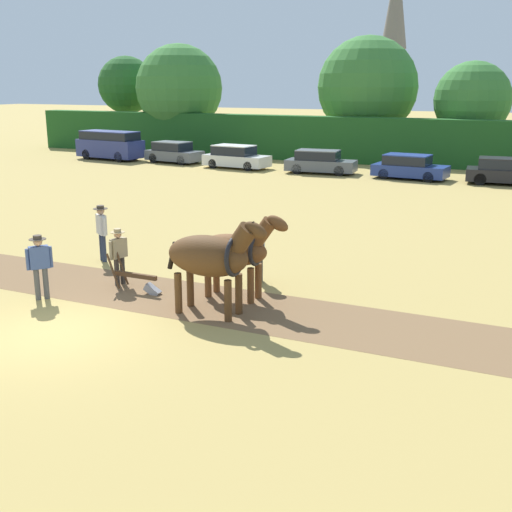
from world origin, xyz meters
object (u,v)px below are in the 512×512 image
at_px(tree_far_left, 127,85).
at_px(farmer_onlooker_left, 40,262).
at_px(plow, 140,281).
at_px(parked_car_center_right, 409,167).
at_px(draft_horse_lead_right, 237,250).
at_px(parked_van, 110,145).
at_px(farmer_at_plow, 119,253).
at_px(tree_left, 179,88).
at_px(parked_car_right, 504,172).
at_px(tree_center, 472,100).
at_px(parked_car_left, 174,153).
at_px(draft_horse_lead_left, 212,256).
at_px(farmer_onlooker_right, 102,228).
at_px(church_spire, 394,36).
at_px(parked_car_center, 320,162).
at_px(parked_car_center_left, 236,157).
at_px(farmer_beside_team, 260,249).
at_px(tree_center_left, 367,87).

bearing_deg(tree_far_left, farmer_onlooker_left, -57.09).
height_order(tree_far_left, plow, tree_far_left).
bearing_deg(parked_car_center_right, farmer_onlooker_left, -94.20).
bearing_deg(draft_horse_lead_right, parked_van, 132.81).
bearing_deg(farmer_at_plow, tree_left, 130.92).
height_order(plow, parked_car_right, parked_car_right).
height_order(draft_horse_lead_right, parked_car_right, draft_horse_lead_right).
xyz_separation_m(tree_center, parked_car_left, (-18.67, -8.57, -3.58)).
height_order(parked_car_left, parked_car_right, parked_car_left).
distance_m(draft_horse_lead_left, farmer_at_plow, 3.67).
height_order(draft_horse_lead_right, plow, draft_horse_lead_right).
bearing_deg(draft_horse_lead_right, farmer_onlooker_right, 164.96).
height_order(church_spire, parked_car_center, church_spire).
relative_size(farmer_onlooker_right, parked_car_center_left, 0.40).
height_order(plow, parked_car_center_right, parked_car_center_right).
relative_size(farmer_onlooker_left, parked_van, 0.33).
xyz_separation_m(draft_horse_lead_left, parked_car_center_left, (-11.92, 24.78, -0.74)).
bearing_deg(farmer_beside_team, parked_van, 123.16).
relative_size(draft_horse_lead_left, parked_car_center_right, 0.63).
bearing_deg(parked_car_center, farmer_at_plow, -89.07).
bearing_deg(parked_car_center_left, farmer_at_plow, -65.72).
bearing_deg(parked_van, parked_car_right, 5.43).
height_order(draft_horse_lead_left, plow, draft_horse_lead_left).
relative_size(farmer_onlooker_right, parked_car_center_right, 0.41).
distance_m(tree_far_left, tree_center, 29.22).
height_order(tree_left, farmer_onlooker_right, tree_left).
xyz_separation_m(tree_center_left, draft_horse_lead_right, (6.12, -33.64, -3.82)).
bearing_deg(parked_car_center, draft_horse_lead_left, -81.49).
height_order(tree_far_left, tree_left, tree_left).
relative_size(draft_horse_lead_left, parked_car_left, 0.66).
height_order(farmer_at_plow, parked_car_center_left, farmer_at_plow).
distance_m(tree_left, parked_car_center, 17.45).
bearing_deg(farmer_onlooker_left, draft_horse_lead_right, 63.69).
xyz_separation_m(parked_car_center_left, parked_car_center_right, (11.36, -0.03, -0.03)).
bearing_deg(tree_center, plow, -96.96).
bearing_deg(tree_center_left, farmer_at_plow, -85.59).
height_order(church_spire, parked_car_center_right, church_spire).
distance_m(draft_horse_lead_left, farmer_onlooker_left, 4.67).
xyz_separation_m(tree_left, church_spire, (7.18, 41.56, 6.28)).
bearing_deg(tree_far_left, parked_car_center_left, -32.54).
bearing_deg(tree_center, parked_car_right, -71.30).
height_order(farmer_at_plow, farmer_beside_team, farmer_beside_team).
height_order(farmer_at_plow, parked_car_center_right, farmer_at_plow).
xyz_separation_m(tree_far_left, tree_center, (29.20, -0.74, -0.93)).
bearing_deg(tree_far_left, farmer_beside_team, -49.18).
height_order(farmer_onlooker_right, parked_car_right, farmer_onlooker_right).
xyz_separation_m(farmer_beside_team, parked_car_center_right, (-0.51, 21.91, -0.27)).
distance_m(tree_left, parked_car_right, 27.10).
height_order(tree_center, farmer_onlooker_right, tree_center).
distance_m(tree_center_left, farmer_beside_team, 32.95).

